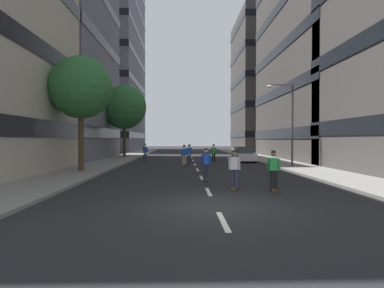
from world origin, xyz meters
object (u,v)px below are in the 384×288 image
Objects in this scene: skater_0 at (184,154)px; skater_1 at (189,153)px; skater_2 at (206,163)px; skater_5 at (214,152)px; skater_6 at (234,167)px; street_tree_near at (81,88)px; parked_car_near at (244,155)px; streetlamp_right at (288,115)px; street_tree_mid at (124,107)px; skater_3 at (145,151)px; skater_4 at (274,168)px.

skater_0 and skater_1 have the same top height.
skater_2 is (0.61, -13.09, 0.00)m from skater_1.
skater_6 is (-0.70, -16.77, 0.00)m from skater_5.
parked_car_near is at bearing 38.11° from street_tree_near.
streetlamp_right is at bearing -14.48° from skater_0.
street_tree_mid reaches higher than skater_5.
skater_5 is (9.84, -7.27, -5.02)m from street_tree_mid.
skater_0 is 1.00× the size of skater_6.
parked_car_near is 10.19m from skater_3.
parked_car_near is 15.30m from street_tree_mid.
skater_1 and skater_4 have the same top height.
skater_4 is (3.78, -13.70, 0.00)m from skater_0.
skater_3 is (-12.23, 8.70, -3.15)m from streetlamp_right.
skater_2 is at bearing 108.69° from skater_6.
skater_3 is (-4.05, 6.58, 0.00)m from skater_0.
streetlamp_right is 15.33m from skater_3.
skater_0 and skater_4 have the same top height.
streetlamp_right is 11.09m from skater_2.
street_tree_mid is 20.05m from streetlamp_right.
street_tree_near reaches higher than streetlamp_right.
skater_1 is (0.52, 3.01, 0.00)m from skater_0.
skater_2 is 1.00× the size of skater_5.
street_tree_mid is at bearing 133.54° from skater_1.
skater_4 is (10.75, -24.59, -5.02)m from street_tree_mid.
skater_3 is at bearing 156.81° from skater_5.
skater_4 is (3.26, -16.72, 0.00)m from skater_1.
skater_3 is 21.75m from skater_4.
skater_2 is 13.81m from skater_5.
skater_5 is (-5.31, 5.73, -3.15)m from streetlamp_right.
skater_0 is 7.73m from skater_3.
skater_4 is at bearing -74.58° from skater_0.
skater_6 is (9.13, -7.66, -4.71)m from street_tree_near.
skater_6 is at bearing -71.31° from skater_2.
street_tree_near is 13.29m from skater_3.
street_tree_mid is 13.87m from skater_0.
skater_1 is (-5.43, -1.63, 0.29)m from parked_car_near.
street_tree_near reaches higher than skater_0.
parked_car_near is at bearing 18.33° from skater_5.
skater_3 is (2.92, 12.08, -4.71)m from street_tree_near.
skater_3 is (-10.00, 1.94, 0.29)m from parked_car_near.
streetlamp_right is (2.23, -6.75, 3.44)m from parked_car_near.
skater_5 is at bearing 42.81° from street_tree_near.
street_tree_near is 10.42m from skater_2.
streetlamp_right is 3.65× the size of skater_4.
street_tree_mid is 11.97m from skater_1.
skater_6 is at bearing -102.01° from parked_car_near.
parked_car_near is 2.47× the size of skater_0.
streetlamp_right is at bearing 12.59° from street_tree_near.
street_tree_near is 12.82m from skater_6.
skater_2 is at bearing -72.74° from skater_3.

